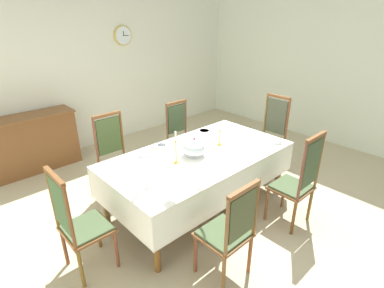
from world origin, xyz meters
name	(u,v)px	position (x,y,z in m)	size (l,w,h in m)	color
ground	(202,209)	(0.00, 0.00, -0.02)	(6.74, 5.76, 0.04)	#B8AC8C
back_wall	(86,59)	(0.00, 2.92, 1.61)	(6.74, 0.08, 3.21)	silver
right_wall	(337,57)	(3.41, 0.00, 1.61)	(0.08, 5.76, 3.21)	silver
dining_table	(199,159)	(0.00, 0.06, 0.69)	(2.31, 1.21, 0.76)	brown
tablecloth	(199,161)	(0.00, 0.06, 0.67)	(2.33, 1.23, 0.40)	white
chair_south_a	(229,230)	(-0.60, -0.95, 0.54)	(0.44, 0.42, 1.06)	brown
chair_north_a	(115,156)	(-0.60, 1.07, 0.57)	(0.44, 0.42, 1.14)	brown
chair_south_b	(298,181)	(0.59, -0.96, 0.59)	(0.44, 0.42, 1.18)	brown
chair_north_b	(182,135)	(0.59, 1.07, 0.55)	(0.44, 0.42, 1.08)	brown
chair_head_west	(78,223)	(-1.56, 0.06, 0.57)	(0.42, 0.44, 1.13)	brown
chair_head_east	(270,134)	(1.57, 0.06, 0.59)	(0.42, 0.44, 1.20)	brown
soup_tureen	(194,147)	(-0.09, 0.06, 0.88)	(0.29, 0.29, 0.23)	white
candlestick_west	(176,150)	(-0.37, 0.06, 0.93)	(0.07, 0.07, 0.39)	gold
candlestick_east	(220,136)	(0.37, 0.06, 0.89)	(0.07, 0.07, 0.32)	gold
bowl_near_left	(161,146)	(-0.22, 0.52, 0.79)	(0.15, 0.15, 0.04)	white
bowl_near_right	(275,141)	(0.97, -0.39, 0.79)	(0.18, 0.18, 0.04)	white
bowl_far_left	(204,131)	(0.54, 0.51, 0.79)	(0.16, 0.16, 0.03)	white
bowl_far_right	(146,153)	(-0.50, 0.48, 0.79)	(0.20, 0.20, 0.04)	white
spoon_primary	(154,148)	(-0.33, 0.55, 0.77)	(0.03, 0.18, 0.01)	gold
spoon_secondary	(278,139)	(1.09, -0.36, 0.77)	(0.03, 0.18, 0.01)	gold
sideboard	(29,144)	(-1.26, 2.60, 0.45)	(1.44, 0.48, 0.90)	brown
mounted_clock	(123,36)	(0.74, 2.85, 1.96)	(0.35, 0.06, 0.35)	#D1B251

